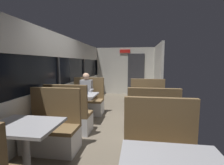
# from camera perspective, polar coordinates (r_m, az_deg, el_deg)

# --- Properties ---
(ground_plane) EXTENTS (3.30, 9.20, 0.02)m
(ground_plane) POSITION_cam_1_polar(r_m,az_deg,el_deg) (4.34, 0.31, -14.30)
(ground_plane) COLOR #665B4C
(carriage_window_panel_left) EXTENTS (0.09, 8.48, 2.30)m
(carriage_window_panel_left) POSITION_cam_1_polar(r_m,az_deg,el_deg) (4.51, -18.26, 0.83)
(carriage_window_panel_left) COLOR beige
(carriage_window_panel_left) RESTS_ON ground_plane
(carriage_end_bulkhead) EXTENTS (2.90, 0.11, 2.30)m
(carriage_end_bulkhead) POSITION_cam_1_polar(r_m,az_deg,el_deg) (8.23, 4.89, 3.91)
(carriage_end_bulkhead) COLOR beige
(carriage_end_bulkhead) RESTS_ON ground_plane
(carriage_aisle_panel_right) EXTENTS (0.08, 2.40, 2.30)m
(carriage_aisle_panel_right) POSITION_cam_1_polar(r_m,az_deg,el_deg) (7.07, 15.61, 3.31)
(carriage_aisle_panel_right) COLOR beige
(carriage_aisle_panel_right) RESTS_ON ground_plane
(dining_table_near_window) EXTENTS (0.90, 0.70, 0.74)m
(dining_table_near_window) POSITION_cam_1_polar(r_m,az_deg,el_deg) (2.58, -27.99, -14.72)
(dining_table_near_window) COLOR #9E9EA3
(dining_table_near_window) RESTS_ON ground_plane
(bench_near_window_facing_entry) EXTENTS (0.95, 0.50, 1.10)m
(bench_near_window_facing_entry) POSITION_cam_1_polar(r_m,az_deg,el_deg) (3.24, -20.04, -15.81)
(bench_near_window_facing_entry) COLOR silver
(bench_near_window_facing_entry) RESTS_ON ground_plane
(dining_table_mid_window) EXTENTS (0.90, 0.70, 0.74)m
(dining_table_mid_window) POSITION_cam_1_polar(r_m,az_deg,el_deg) (4.42, -11.16, -5.22)
(dining_table_mid_window) COLOR #9E9EA3
(dining_table_mid_window) RESTS_ON ground_plane
(bench_mid_window_facing_end) EXTENTS (0.95, 0.50, 1.10)m
(bench_mid_window_facing_end) POSITION_cam_1_polar(r_m,az_deg,el_deg) (3.88, -14.59, -11.81)
(bench_mid_window_facing_end) COLOR silver
(bench_mid_window_facing_end) RESTS_ON ground_plane
(bench_mid_window_facing_entry) EXTENTS (0.95, 0.50, 1.10)m
(bench_mid_window_facing_entry) POSITION_cam_1_polar(r_m,az_deg,el_deg) (5.14, -8.45, -7.03)
(bench_mid_window_facing_entry) COLOR silver
(bench_mid_window_facing_entry) RESTS_ON ground_plane
(bench_front_aisle_facing_entry) EXTENTS (0.95, 0.50, 1.10)m
(bench_front_aisle_facing_entry) POSITION_cam_1_polar(r_m,az_deg,el_deg) (2.38, 16.48, -24.45)
(bench_front_aisle_facing_entry) COLOR silver
(bench_front_aisle_facing_entry) RESTS_ON ground_plane
(dining_table_rear_aisle) EXTENTS (0.90, 0.70, 0.74)m
(dining_table_rear_aisle) POSITION_cam_1_polar(r_m,az_deg,el_deg) (3.99, 12.95, -6.58)
(dining_table_rear_aisle) COLOR #9E9EA3
(dining_table_rear_aisle) RESTS_ON ground_plane
(bench_rear_aisle_facing_end) EXTENTS (0.95, 0.50, 1.10)m
(bench_rear_aisle_facing_end) POSITION_cam_1_polar(r_m,az_deg,el_deg) (3.41, 13.73, -14.39)
(bench_rear_aisle_facing_end) COLOR silver
(bench_rear_aisle_facing_end) RESTS_ON ground_plane
(bench_rear_aisle_facing_entry) EXTENTS (0.95, 0.50, 1.10)m
(bench_rear_aisle_facing_entry) POSITION_cam_1_polar(r_m,az_deg,el_deg) (4.74, 12.20, -8.30)
(bench_rear_aisle_facing_entry) COLOR silver
(bench_rear_aisle_facing_entry) RESTS_ON ground_plane
(seated_passenger) EXTENTS (0.47, 0.55, 1.26)m
(seated_passenger) POSITION_cam_1_polar(r_m,az_deg,el_deg) (5.03, -8.73, -4.91)
(seated_passenger) COLOR #26262D
(seated_passenger) RESTS_ON ground_plane
(coffee_cup_primary) EXTENTS (0.07, 0.07, 0.09)m
(coffee_cup_primary) POSITION_cam_1_polar(r_m,az_deg,el_deg) (4.35, -8.81, -3.43)
(coffee_cup_primary) COLOR #26598C
(coffee_cup_primary) RESTS_ON dining_table_mid_window
(coffee_cup_secondary) EXTENTS (0.07, 0.07, 0.09)m
(coffee_cup_secondary) POSITION_cam_1_polar(r_m,az_deg,el_deg) (3.97, 14.72, -4.56)
(coffee_cup_secondary) COLOR #26598C
(coffee_cup_secondary) RESTS_ON dining_table_rear_aisle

